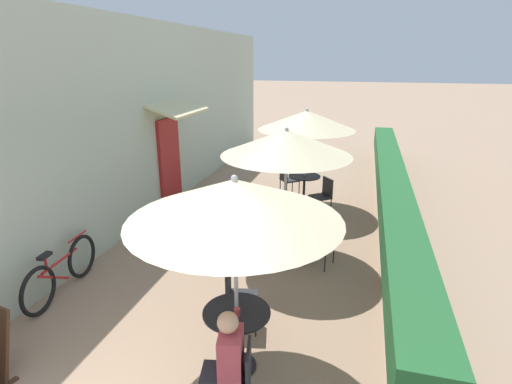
{
  "coord_description": "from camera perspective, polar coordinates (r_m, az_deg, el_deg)",
  "views": [
    {
      "loc": [
        2.02,
        -2.12,
        3.44
      ],
      "look_at": [
        0.15,
        4.83,
        1.0
      ],
      "focal_mm": 28.0,
      "sensor_mm": 36.0,
      "label": 1
    }
  ],
  "objects": [
    {
      "name": "patio_table_mid",
      "position": [
        7.22,
        4.07,
        -4.95
      ],
      "size": [
        0.76,
        0.76,
        0.76
      ],
      "color": "black",
      "rests_on": "ground_plane"
    },
    {
      "name": "patio_table_far",
      "position": [
        9.65,
        6.89,
        1.12
      ],
      "size": [
        0.76,
        0.76,
        0.76
      ],
      "color": "black",
      "rests_on": "ground_plane"
    },
    {
      "name": "seated_patron_near_right",
      "position": [
        4.12,
        -4.42,
        -23.22
      ],
      "size": [
        0.46,
        0.4,
        1.25
      ],
      "rotation": [
        0.0,
        0.0,
        8.06
      ],
      "color": "#23232D",
      "rests_on": "ground_plane"
    },
    {
      "name": "planter_hedge",
      "position": [
        9.5,
        18.72,
        -0.08
      ],
      "size": [
        0.6,
        13.01,
        1.01
      ],
      "color": "gray",
      "rests_on": "ground_plane"
    },
    {
      "name": "bicycle_leaning",
      "position": [
        6.81,
        -26.03,
        -10.16
      ],
      "size": [
        0.21,
        1.75,
        0.8
      ],
      "rotation": [
        0.0,
        0.0,
        0.09
      ],
      "color": "black",
      "rests_on": "ground_plane"
    },
    {
      "name": "cafe_facade_wall",
      "position": [
        10.17,
        -11.96,
        10.71
      ],
      "size": [
        0.98,
        14.01,
        4.2
      ],
      "color": "#B2C1AD",
      "rests_on": "ground_plane"
    },
    {
      "name": "patio_table_near",
      "position": [
        4.76,
        -2.74,
        -18.76
      ],
      "size": [
        0.76,
        0.76,
        0.76
      ],
      "color": "black",
      "rests_on": "ground_plane"
    },
    {
      "name": "cafe_chair_near_right",
      "position": [
        4.23,
        -2.69,
        -25.03
      ],
      "size": [
        0.47,
        0.47,
        0.87
      ],
      "rotation": [
        0.0,
        0.0,
        8.06
      ],
      "color": "#232328",
      "rests_on": "ground_plane"
    },
    {
      "name": "cafe_chair_mid_right",
      "position": [
        7.53,
        -0.99,
        -4.11
      ],
      "size": [
        0.51,
        0.51,
        0.87
      ],
      "rotation": [
        0.0,
        0.0,
        12.24
      ],
      "color": "#232328",
      "rests_on": "ground_plane"
    },
    {
      "name": "patio_umbrella_mid",
      "position": [
        6.76,
        4.36,
        7.01
      ],
      "size": [
        2.23,
        2.23,
        2.34
      ],
      "color": "#B7B7BC",
      "rests_on": "ground_plane"
    },
    {
      "name": "cafe_chair_near_left",
      "position": [
        5.37,
        -2.76,
        -14.28
      ],
      "size": [
        0.47,
        0.47,
        0.87
      ],
      "rotation": [
        0.0,
        0.0,
        4.92
      ],
      "color": "#232328",
      "rests_on": "ground_plane"
    },
    {
      "name": "cafe_chair_mid_left",
      "position": [
        7.0,
        9.51,
        -6.21
      ],
      "size": [
        0.51,
        0.51,
        0.87
      ],
      "rotation": [
        0.0,
        0.0,
        9.09
      ],
      "color": "#232328",
      "rests_on": "ground_plane"
    },
    {
      "name": "cafe_chair_far_left",
      "position": [
        9.12,
        9.58,
        -0.24
      ],
      "size": [
        0.56,
        0.56,
        0.87
      ],
      "rotation": [
        0.0,
        0.0,
        8.53
      ],
      "color": "#232328",
      "rests_on": "ground_plane"
    },
    {
      "name": "patio_umbrella_near",
      "position": [
        4.02,
        -3.07,
        -1.17
      ],
      "size": [
        2.23,
        2.23,
        2.34
      ],
      "color": "#B7B7BC",
      "rests_on": "ground_plane"
    },
    {
      "name": "coffee_cup_mid",
      "position": [
        7.09,
        4.85,
        -3.18
      ],
      "size": [
        0.07,
        0.07,
        0.09
      ],
      "color": "teal",
      "rests_on": "patio_table_mid"
    },
    {
      "name": "patio_umbrella_far",
      "position": [
        9.31,
        7.26,
        10.14
      ],
      "size": [
        2.23,
        2.23,
        2.34
      ],
      "color": "#B7B7BC",
      "rests_on": "ground_plane"
    },
    {
      "name": "coffee_cup_near",
      "position": [
        4.54,
        -2.71,
        -16.77
      ],
      "size": [
        0.07,
        0.07,
        0.09
      ],
      "color": "#B73D3D",
      "rests_on": "patio_table_near"
    },
    {
      "name": "cafe_chair_far_right",
      "position": [
        10.22,
        4.48,
        2.05
      ],
      "size": [
        0.56,
        0.56,
        0.87
      ],
      "rotation": [
        0.0,
        0.0,
        11.67
      ],
      "color": "#232328",
      "rests_on": "ground_plane"
    }
  ]
}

